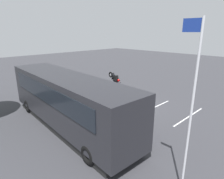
{
  "coord_description": "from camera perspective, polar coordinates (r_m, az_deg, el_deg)",
  "views": [
    {
      "loc": [
        -9.41,
        10.9,
        5.73
      ],
      "look_at": [
        1.48,
        0.25,
        1.1
      ],
      "focal_mm": 30.56,
      "sensor_mm": 36.0,
      "label": 1
    }
  ],
  "objects": [
    {
      "name": "flagpole",
      "position": [
        6.88,
        22.27,
        -7.48
      ],
      "size": [
        0.78,
        0.36,
        6.17
      ],
      "color": "silver",
      "rests_on": "ground_plane"
    },
    {
      "name": "bay_line_e",
      "position": [
        20.83,
        -5.63,
        0.86
      ],
      "size": [
        0.15,
        4.67,
        0.01
      ],
      "color": "white",
      "rests_on": "ground_plane"
    },
    {
      "name": "spectator_right",
      "position": [
        14.67,
        -6.52,
        -1.74
      ],
      "size": [
        0.58,
        0.34,
        1.79
      ],
      "color": "black",
      "rests_on": "ground_plane"
    },
    {
      "name": "spectator_far_right",
      "position": [
        15.49,
        -8.45,
        -0.8
      ],
      "size": [
        0.57,
        0.38,
        1.79
      ],
      "color": "#473823",
      "rests_on": "ground_plane"
    },
    {
      "name": "bay_line_b",
      "position": [
        15.71,
        13.14,
        -4.94
      ],
      "size": [
        0.14,
        3.63,
        0.01
      ],
      "color": "white",
      "rests_on": "ground_plane"
    },
    {
      "name": "spectator_far_left",
      "position": [
        11.96,
        4.14,
        -6.3
      ],
      "size": [
        0.57,
        0.33,
        1.73
      ],
      "color": "black",
      "rests_on": "ground_plane"
    },
    {
      "name": "spectator_left",
      "position": [
        12.94,
        0.22,
        -4.15
      ],
      "size": [
        0.57,
        0.32,
        1.8
      ],
      "color": "black",
      "rests_on": "ground_plane"
    },
    {
      "name": "bay_line_a",
      "position": [
        14.6,
        22.02,
        -7.51
      ],
      "size": [
        0.14,
        4.28,
        0.01
      ],
      "color": "white",
      "rests_on": "ground_plane"
    },
    {
      "name": "ground_plane",
      "position": [
        15.5,
        4.51,
        -4.85
      ],
      "size": [
        80.0,
        80.0,
        0.0
      ],
      "primitive_type": "plane",
      "color": "#38383D"
    },
    {
      "name": "bay_line_d",
      "position": [
        18.9,
        -0.53,
        -0.73
      ],
      "size": [
        0.15,
        4.55,
        0.01
      ],
      "color": "white",
      "rests_on": "ground_plane"
    },
    {
      "name": "tour_bus",
      "position": [
        11.98,
        -13.4,
        -3.51
      ],
      "size": [
        11.21,
        3.05,
        3.25
      ],
      "color": "#26262B",
      "rests_on": "ground_plane"
    },
    {
      "name": "spectator_centre",
      "position": [
        13.82,
        -2.66,
        -3.14
      ],
      "size": [
        0.58,
        0.36,
        1.69
      ],
      "color": "black",
      "rests_on": "ground_plane"
    },
    {
      "name": "bay_line_c",
      "position": [
        17.17,
        5.66,
        -2.66
      ],
      "size": [
        0.15,
        4.51,
        0.01
      ],
      "color": "white",
      "rests_on": "ground_plane"
    },
    {
      "name": "parked_motorcycle_silver",
      "position": [
        10.86,
        7.42,
        -12.16
      ],
      "size": [
        2.04,
        0.65,
        0.99
      ],
      "color": "black",
      "rests_on": "ground_plane"
    },
    {
      "name": "stunt_motorcycle",
      "position": [
        19.6,
        0.84,
        3.06
      ],
      "size": [
        1.94,
        0.65,
        1.82
      ],
      "color": "black",
      "rests_on": "ground_plane"
    }
  ]
}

